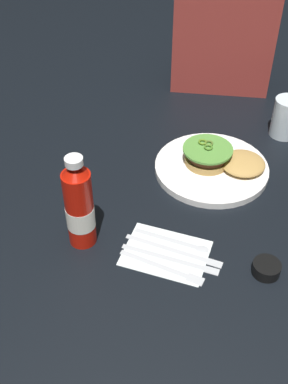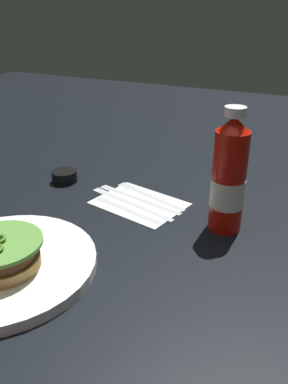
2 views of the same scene
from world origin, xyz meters
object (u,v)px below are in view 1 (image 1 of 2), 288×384
object	(u,v)px
ketchup_bottle	(79,207)
water_glass	(286,117)
diner_person	(226,12)
butter_knife	(179,251)
dinner_plate	(211,168)
napkin	(166,253)
spoon_utensil	(183,243)
condiment_cup	(266,268)
fork_utensil	(168,268)
burger_sandwich	(220,158)
steak_knife	(176,260)

from	to	relation	value
ketchup_bottle	water_glass	world-z (taller)	ketchup_bottle
diner_person	butter_knife	bearing A→B (deg)	-95.40
dinner_plate	ketchup_bottle	bearing A→B (deg)	-134.36
napkin	spoon_utensil	world-z (taller)	spoon_utensil
dinner_plate	condiment_cup	bearing A→B (deg)	-69.48
dinner_plate	water_glass	world-z (taller)	water_glass
ketchup_bottle	condiment_cup	distance (m)	0.41
napkin	fork_utensil	bearing A→B (deg)	-77.70
diner_person	burger_sandwich	bearing A→B (deg)	-88.82
water_glass	spoon_utensil	size ratio (longest dim) A/B	0.65
dinner_plate	diner_person	xyz separation A→B (m)	(0.01, 0.47, 0.24)
dinner_plate	spoon_utensil	size ratio (longest dim) A/B	1.70
ketchup_bottle	water_glass	bearing A→B (deg)	45.18
burger_sandwich	spoon_utensil	world-z (taller)	burger_sandwich
water_glass	butter_knife	world-z (taller)	water_glass
water_glass	condiment_cup	xyz separation A→B (m)	(-0.08, -0.52, -0.04)
water_glass	steak_knife	world-z (taller)	water_glass
condiment_cup	fork_utensil	xyz separation A→B (m)	(-0.20, -0.02, -0.01)
diner_person	water_glass	bearing A→B (deg)	-54.99
ketchup_bottle	steak_knife	bearing A→B (deg)	-9.59
condiment_cup	diner_person	size ratio (longest dim) A/B	0.12
spoon_utensil	ketchup_bottle	bearing A→B (deg)	-176.02
diner_person	napkin	bearing A→B (deg)	-97.50
fork_utensil	napkin	bearing A→B (deg)	102.30
butter_knife	napkin	bearing A→B (deg)	-168.61
condiment_cup	spoon_utensil	world-z (taller)	condiment_cup
napkin	butter_knife	xyz separation A→B (m)	(0.03, 0.01, 0.00)
spoon_utensil	water_glass	bearing A→B (deg)	61.30
condiment_cup	butter_knife	world-z (taller)	condiment_cup
burger_sandwich	butter_knife	size ratio (longest dim) A/B	0.98
fork_utensil	spoon_utensil	xyz separation A→B (m)	(0.03, 0.08, 0.00)
ketchup_bottle	water_glass	distance (m)	0.68
ketchup_bottle	steak_knife	xyz separation A→B (m)	(0.21, -0.04, -0.10)
napkin	steak_knife	size ratio (longest dim) A/B	0.84
dinner_plate	water_glass	size ratio (longest dim) A/B	2.62
burger_sandwich	diner_person	size ratio (longest dim) A/B	0.42
fork_utensil	butter_knife	bearing A→B (deg)	69.28
fork_utensil	steak_knife	distance (m)	0.03
napkin	diner_person	distance (m)	0.81
napkin	butter_knife	world-z (taller)	butter_knife
napkin	butter_knife	distance (m)	0.03
dinner_plate	burger_sandwich	xyz separation A→B (m)	(0.02, 0.01, 0.03)
condiment_cup	butter_knife	bearing A→B (deg)	170.33
ketchup_bottle	fork_utensil	bearing A→B (deg)	-17.39
ketchup_bottle	napkin	bearing A→B (deg)	-5.09
dinner_plate	butter_knife	world-z (taller)	dinner_plate
steak_knife	diner_person	world-z (taller)	diner_person
water_glass	steak_knife	xyz separation A→B (m)	(-0.27, -0.52, -0.05)
butter_knife	ketchup_bottle	bearing A→B (deg)	177.13
spoon_utensil	steak_knife	bearing A→B (deg)	-102.92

